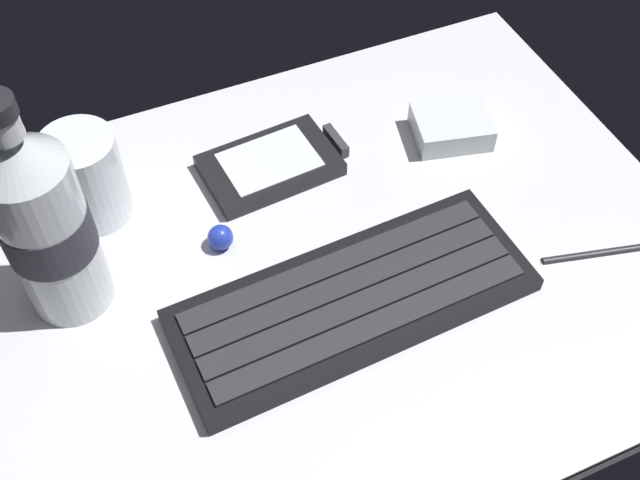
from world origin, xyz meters
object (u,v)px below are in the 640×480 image
object	(u,v)px
juice_cup	(88,180)
stylus_pen	(597,252)
charger_block	(451,127)
handheld_device	(277,163)
trackball_mouse	(220,237)
water_bottle	(44,224)
keyboard	(353,299)

from	to	relation	value
juice_cup	stylus_pen	xyz separation A→B (cm)	(37.57, -21.77, -3.56)
charger_block	stylus_pen	distance (cm)	18.00
handheld_device	trackball_mouse	size ratio (longest dim) A/B	6.01
juice_cup	charger_block	size ratio (longest dim) A/B	1.21
charger_block	handheld_device	bearing A→B (deg)	170.96
handheld_device	trackball_mouse	bearing A→B (deg)	-139.63
water_bottle	trackball_mouse	distance (cm)	14.91
keyboard	charger_block	size ratio (longest dim) A/B	4.21
stylus_pen	handheld_device	bearing A→B (deg)	150.17
juice_cup	stylus_pen	size ratio (longest dim) A/B	0.89
keyboard	charger_block	xyz separation A→B (cm)	(16.78, 13.85, 0.39)
keyboard	stylus_pen	bearing A→B (deg)	-9.69
juice_cup	keyboard	bearing A→B (deg)	-47.83
trackball_mouse	stylus_pen	bearing A→B (deg)	-25.30
handheld_device	trackball_mouse	world-z (taller)	trackball_mouse
charger_block	stylus_pen	size ratio (longest dim) A/B	0.74
trackball_mouse	stylus_pen	size ratio (longest dim) A/B	0.23
handheld_device	stylus_pen	xyz separation A→B (cm)	(21.14, -20.13, -0.38)
water_bottle	trackball_mouse	bearing A→B (deg)	-0.33
keyboard	trackball_mouse	distance (cm)	12.62
keyboard	water_bottle	distance (cm)	24.13
handheld_device	stylus_pen	size ratio (longest dim) A/B	1.39
water_bottle	charger_block	world-z (taller)	water_bottle
water_bottle	stylus_pen	distance (cm)	44.49
keyboard	juice_cup	xyz separation A→B (cm)	(-16.46, 18.17, 3.10)
charger_block	stylus_pen	world-z (taller)	charger_block
juice_cup	charger_block	xyz separation A→B (cm)	(33.24, -4.32, -2.71)
keyboard	stylus_pen	world-z (taller)	keyboard
handheld_device	juice_cup	xyz separation A→B (cm)	(-16.43, 1.65, 3.18)
juice_cup	charger_block	bearing A→B (deg)	-7.40
handheld_device	trackball_mouse	xyz separation A→B (cm)	(-7.66, -6.51, 0.37)
trackball_mouse	stylus_pen	xyz separation A→B (cm)	(28.80, -13.61, -0.75)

